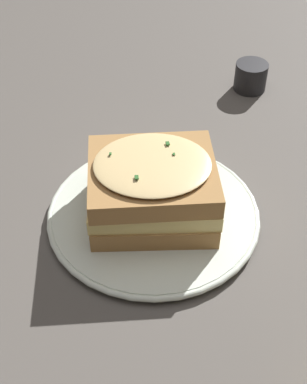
{
  "coord_description": "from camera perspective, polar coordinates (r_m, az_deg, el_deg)",
  "views": [
    {
      "loc": [
        -0.43,
        0.16,
        0.45
      ],
      "look_at": [
        -0.03,
        -0.01,
        0.04
      ],
      "focal_mm": 50.0,
      "sensor_mm": 36.0,
      "label": 1
    }
  ],
  "objects": [
    {
      "name": "dinner_plate",
      "position": [
        0.62,
        0.0,
        -2.38
      ],
      "size": [
        0.25,
        0.25,
        0.01
      ],
      "color": "silver",
      "rests_on": "ground_plane"
    },
    {
      "name": "ground_plane",
      "position": [
        0.64,
        -1.65,
        -1.25
      ],
      "size": [
        2.4,
        2.4,
        0.0
      ],
      "primitive_type": "plane",
      "color": "#514C47"
    },
    {
      "name": "sandwich",
      "position": [
        0.59,
        -0.05,
        0.47
      ],
      "size": [
        0.16,
        0.17,
        0.08
      ],
      "rotation": [
        0.0,
        0.0,
        4.34
      ],
      "color": "#A37542",
      "rests_on": "dinner_plate"
    },
    {
      "name": "condiment_pot",
      "position": [
        0.84,
        10.33,
        12.03
      ],
      "size": [
        0.05,
        0.05,
        0.04
      ],
      "primitive_type": "cylinder",
      "color": "black",
      "rests_on": "ground_plane"
    }
  ]
}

